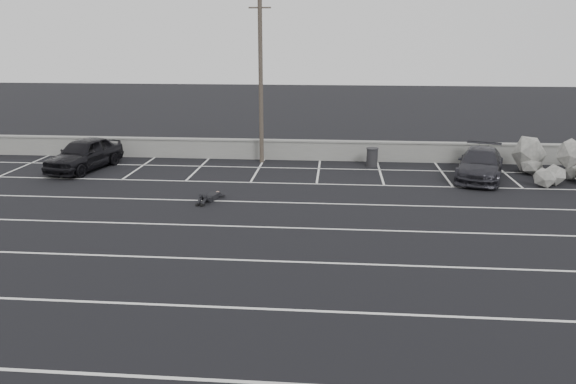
# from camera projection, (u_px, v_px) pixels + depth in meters

# --- Properties ---
(ground) EXTENTS (120.00, 120.00, 0.00)m
(ground) POSITION_uv_depth(u_px,v_px,m) (271.00, 261.00, 16.60)
(ground) COLOR black
(ground) RESTS_ON ground
(seawall) EXTENTS (50.00, 0.45, 1.06)m
(seawall) POSITION_uv_depth(u_px,v_px,m) (302.00, 150.00, 29.87)
(seawall) COLOR gray
(seawall) RESTS_ON ground
(stall_lines) EXTENTS (36.00, 20.05, 0.01)m
(stall_lines) POSITION_uv_depth(u_px,v_px,m) (283.00, 215.00, 20.83)
(stall_lines) COLOR silver
(stall_lines) RESTS_ON ground
(car_left) EXTENTS (2.76, 4.90, 1.57)m
(car_left) POSITION_uv_depth(u_px,v_px,m) (84.00, 154.00, 27.64)
(car_left) COLOR black
(car_left) RESTS_ON ground
(car_right) EXTENTS (3.24, 5.11, 1.38)m
(car_right) POSITION_uv_depth(u_px,v_px,m) (480.00, 164.00, 25.94)
(car_right) COLOR #24242A
(car_right) RESTS_ON ground
(utility_pole) EXTENTS (1.10, 0.22, 8.27)m
(utility_pole) POSITION_uv_depth(u_px,v_px,m) (261.00, 81.00, 28.29)
(utility_pole) COLOR #4C4238
(utility_pole) RESTS_ON ground
(trash_bin) EXTENTS (0.65, 0.65, 0.95)m
(trash_bin) POSITION_uv_depth(u_px,v_px,m) (372.00, 157.00, 28.38)
(trash_bin) COLOR #252528
(trash_bin) RESTS_ON ground
(person) EXTENTS (1.95, 2.59, 0.43)m
(person) POSITION_uv_depth(u_px,v_px,m) (212.00, 194.00, 22.79)
(person) COLOR black
(person) RESTS_ON ground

